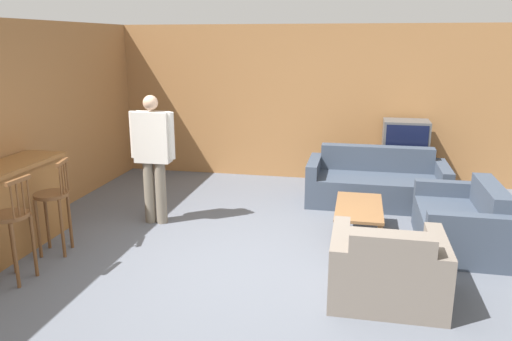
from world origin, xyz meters
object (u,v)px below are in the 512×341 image
(bar_chair_mid, at_px, (53,203))
(tv, at_px, (405,138))
(bar_chair_near, at_px, (12,225))
(coffee_table, at_px, (359,210))
(couch_far, at_px, (376,184))
(tv_unit, at_px, (403,172))
(armchair_near, at_px, (387,271))
(person_by_window, at_px, (153,153))
(loveseat_right, at_px, (461,223))

(bar_chair_mid, height_order, tv, tv)
(bar_chair_near, xyz_separation_m, coffee_table, (3.34, 1.88, -0.25))
(bar_chair_mid, bearing_deg, tv, 39.89)
(bar_chair_mid, bearing_deg, couch_far, 35.70)
(couch_far, xyz_separation_m, coffee_table, (-0.24, -1.39, 0.05))
(couch_far, height_order, tv_unit, couch_far)
(bar_chair_mid, height_order, couch_far, bar_chair_mid)
(armchair_near, relative_size, tv, 1.49)
(person_by_window, bearing_deg, tv_unit, 33.99)
(couch_far, xyz_separation_m, tv, (0.44, 0.79, 0.56))
(loveseat_right, bearing_deg, bar_chair_near, -158.12)
(bar_chair_mid, bearing_deg, coffee_table, 19.50)
(armchair_near, distance_m, tv_unit, 3.72)
(loveseat_right, bearing_deg, couch_far, 122.69)
(bar_chair_mid, relative_size, tv, 1.55)
(coffee_table, relative_size, tv, 1.58)
(bar_chair_near, xyz_separation_m, tv_unit, (4.02, 4.06, -0.31))
(tv, bearing_deg, coffee_table, -107.35)
(bar_chair_near, height_order, armchair_near, bar_chair_near)
(bar_chair_near, height_order, loveseat_right, bar_chair_near)
(coffee_table, bearing_deg, loveseat_right, -3.11)
(couch_far, height_order, tv, tv)
(bar_chair_near, bearing_deg, coffee_table, 29.32)
(armchair_near, distance_m, tv, 3.76)
(bar_chair_near, distance_m, tv_unit, 5.73)
(loveseat_right, bearing_deg, tv_unit, 102.39)
(armchair_near, xyz_separation_m, loveseat_right, (0.91, 1.45, -0.00))
(bar_chair_near, relative_size, person_by_window, 0.64)
(loveseat_right, relative_size, coffee_table, 1.30)
(coffee_table, bearing_deg, armchair_near, -79.91)
(couch_far, relative_size, tv_unit, 2.06)
(bar_chair_near, height_order, coffee_table, bar_chair_near)
(bar_chair_near, bearing_deg, armchair_near, 5.77)
(bar_chair_near, distance_m, coffee_table, 3.84)
(couch_far, distance_m, armchair_near, 2.90)
(coffee_table, xyz_separation_m, person_by_window, (-2.62, -0.04, 0.61))
(armchair_near, height_order, loveseat_right, armchair_near)
(couch_far, height_order, loveseat_right, couch_far)
(coffee_table, height_order, tv, tv)
(tv, bearing_deg, loveseat_right, -77.60)
(bar_chair_near, bearing_deg, bar_chair_mid, 90.03)
(tv_unit, distance_m, person_by_window, 4.04)
(bar_chair_mid, height_order, person_by_window, person_by_window)
(armchair_near, bearing_deg, tv, 83.64)
(coffee_table, height_order, person_by_window, person_by_window)
(bar_chair_mid, distance_m, coffee_table, 3.56)
(loveseat_right, height_order, coffee_table, loveseat_right)
(armchair_near, xyz_separation_m, person_by_window, (-2.89, 1.47, 0.66))
(person_by_window, bearing_deg, tv, 33.95)
(tv_unit, bearing_deg, coffee_table, -107.32)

